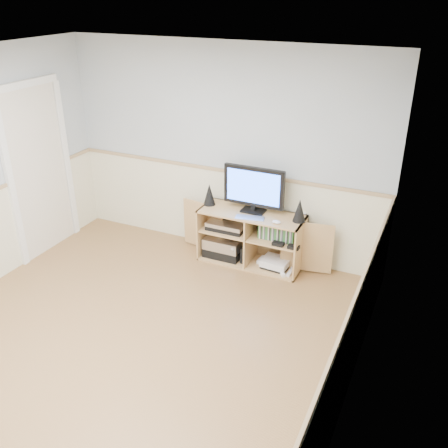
% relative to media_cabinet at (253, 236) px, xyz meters
% --- Properties ---
extents(room, '(4.04, 4.54, 2.54)m').
position_rel_media_cabinet_xyz_m(room, '(-0.54, -1.92, 0.88)').
color(room, '#A6814A').
rests_on(room, ground).
extents(media_cabinet, '(1.91, 0.46, 0.65)m').
position_rel_media_cabinet_xyz_m(media_cabinet, '(0.00, 0.00, 0.00)').
color(media_cabinet, tan).
rests_on(media_cabinet, floor).
extents(monitor, '(0.72, 0.18, 0.54)m').
position_rel_media_cabinet_xyz_m(monitor, '(0.00, -0.01, 0.61)').
color(monitor, black).
rests_on(monitor, media_cabinet).
extents(speaker_left, '(0.14, 0.14, 0.26)m').
position_rel_media_cabinet_xyz_m(speaker_left, '(-0.55, -0.03, 0.45)').
color(speaker_left, black).
rests_on(speaker_left, media_cabinet).
extents(speaker_right, '(0.14, 0.14, 0.26)m').
position_rel_media_cabinet_xyz_m(speaker_right, '(0.56, -0.03, 0.45)').
color(speaker_right, black).
rests_on(speaker_right, media_cabinet).
extents(keyboard, '(0.35, 0.19, 0.01)m').
position_rel_media_cabinet_xyz_m(keyboard, '(0.03, -0.19, 0.32)').
color(keyboard, silver).
rests_on(keyboard, media_cabinet).
extents(mouse, '(0.10, 0.07, 0.04)m').
position_rel_media_cabinet_xyz_m(mouse, '(0.35, -0.19, 0.34)').
color(mouse, white).
rests_on(mouse, media_cabinet).
extents(av_components, '(0.53, 0.34, 0.47)m').
position_rel_media_cabinet_xyz_m(av_components, '(-0.33, -0.06, -0.11)').
color(av_components, black).
rests_on(av_components, media_cabinet).
extents(game_consoles, '(0.45, 0.30, 0.11)m').
position_rel_media_cabinet_xyz_m(game_consoles, '(0.31, -0.07, -0.26)').
color(game_consoles, white).
rests_on(game_consoles, media_cabinet).
extents(game_cases, '(0.42, 0.14, 0.19)m').
position_rel_media_cabinet_xyz_m(game_cases, '(0.33, -0.07, 0.15)').
color(game_cases, '#3F8C3F').
rests_on(game_cases, media_cabinet).
extents(wall_outlet, '(0.12, 0.03, 0.12)m').
position_rel_media_cabinet_xyz_m(wall_outlet, '(0.52, 0.19, 0.27)').
color(wall_outlet, white).
rests_on(wall_outlet, wall_back).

